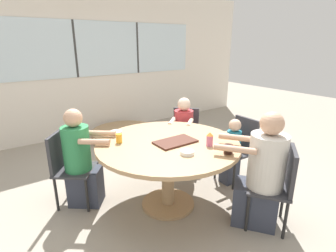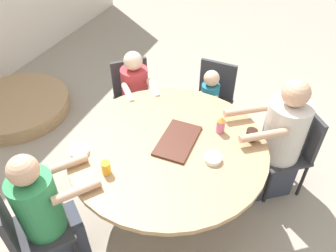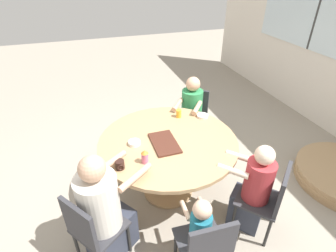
{
  "view_description": "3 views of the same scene",
  "coord_description": "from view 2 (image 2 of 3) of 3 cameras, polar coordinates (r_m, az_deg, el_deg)",
  "views": [
    {
      "loc": [
        -1.5,
        -2.12,
        1.79
      ],
      "look_at": [
        0.0,
        0.0,
        0.95
      ],
      "focal_mm": 28.0,
      "sensor_mm": 36.0,
      "label": 1
    },
    {
      "loc": [
        -1.68,
        -0.69,
        2.5
      ],
      "look_at": [
        0.0,
        0.0,
        0.95
      ],
      "focal_mm": 35.0,
      "sensor_mm": 36.0,
      "label": 2
    },
    {
      "loc": [
        2.22,
        -0.73,
        2.43
      ],
      "look_at": [
        0.0,
        0.0,
        0.95
      ],
      "focal_mm": 28.0,
      "sensor_mm": 36.0,
      "label": 3
    }
  ],
  "objects": [
    {
      "name": "dining_table",
      "position": [
        2.6,
        0.0,
        -5.27
      ],
      "size": [
        1.52,
        1.52,
        0.77
      ],
      "color": "tan",
      "rests_on": "ground_plane"
    },
    {
      "name": "person_man_teal_shirt",
      "position": [
        2.99,
        18.34,
        -3.31
      ],
      "size": [
        0.65,
        0.71,
        1.19
      ],
      "rotation": [
        0.0,
        0.0,
        0.63
      ],
      "color": "#333847",
      "rests_on": "ground_plane"
    },
    {
      "name": "sippy_cup",
      "position": [
        2.59,
        9.18,
        0.25
      ],
      "size": [
        0.07,
        0.07,
        0.15
      ],
      "color": "#CC668C",
      "rests_on": "dining_table"
    },
    {
      "name": "chair_for_toddler",
      "position": [
        3.51,
        7.92,
        5.33
      ],
      "size": [
        0.42,
        0.42,
        0.85
      ],
      "rotation": [
        0.0,
        0.0,
        1.52
      ],
      "color": "#333338",
      "rests_on": "ground_plane"
    },
    {
      "name": "bowl_cereal",
      "position": [
        2.39,
        7.81,
        -5.64
      ],
      "size": [
        0.13,
        0.13,
        0.04
      ],
      "color": "white",
      "rests_on": "dining_table"
    },
    {
      "name": "food_tray_dark",
      "position": [
        2.52,
        1.69,
        -2.53
      ],
      "size": [
        0.43,
        0.26,
        0.02
      ],
      "color": "#472319",
      "rests_on": "dining_table"
    },
    {
      "name": "chair_for_woman_green_shirt",
      "position": [
        3.53,
        -6.15,
        5.75
      ],
      "size": [
        0.56,
        0.56,
        0.85
      ],
      "rotation": [
        0.0,
        0.0,
        -3.98
      ],
      "color": "#333338",
      "rests_on": "ground_plane"
    },
    {
      "name": "person_man_blue_shirt",
      "position": [
        2.54,
        -20.09,
        -14.75
      ],
      "size": [
        0.6,
        0.56,
        1.12
      ],
      "rotation": [
        0.0,
        0.0,
        -2.23
      ],
      "color": "#333847",
      "rests_on": "ground_plane"
    },
    {
      "name": "coffee_mug",
      "position": [
        2.6,
        14.35,
        -1.43
      ],
      "size": [
        0.09,
        0.09,
        0.09
      ],
      "color": "black",
      "rests_on": "dining_table"
    },
    {
      "name": "bowl_white_shallow",
      "position": [
        2.51,
        -15.15,
        -4.3
      ],
      "size": [
        0.14,
        0.14,
        0.03
      ],
      "color": "silver",
      "rests_on": "dining_table"
    },
    {
      "name": "chair_for_man_blue_shirt",
      "position": [
        2.56,
        -23.67,
        -16.01
      ],
      "size": [
        0.56,
        0.56,
        0.85
      ],
      "rotation": [
        0.0,
        0.0,
        -2.23
      ],
      "color": "#333338",
      "rests_on": "ground_plane"
    },
    {
      "name": "person_toddler",
      "position": [
        3.44,
        6.95,
        2.77
      ],
      "size": [
        0.35,
        0.21,
        0.87
      ],
      "rotation": [
        0.0,
        0.0,
        1.52
      ],
      "color": "#333847",
      "rests_on": "ground_plane"
    },
    {
      "name": "ground_plane",
      "position": [
        3.09,
        0.0,
        -13.55
      ],
      "size": [
        16.0,
        16.0,
        0.0
      ],
      "primitive_type": "plane",
      "color": "gray"
    },
    {
      "name": "juice_glass",
      "position": [
        2.31,
        -10.73,
        -7.18
      ],
      "size": [
        0.07,
        0.07,
        0.1
      ],
      "color": "gold",
      "rests_on": "dining_table"
    },
    {
      "name": "chair_for_man_teal_shirt",
      "position": [
        3.09,
        20.94,
        -3.1
      ],
      "size": [
        0.56,
        0.56,
        0.85
      ],
      "rotation": [
        0.0,
        0.0,
        0.63
      ],
      "color": "#333338",
      "rests_on": "ground_plane"
    },
    {
      "name": "folded_table_stack",
      "position": [
        4.41,
        -24.83,
        3.16
      ],
      "size": [
        1.26,
        1.26,
        0.18
      ],
      "color": "tan",
      "rests_on": "ground_plane"
    },
    {
      "name": "person_woman_green_shirt",
      "position": [
        3.41,
        -5.43,
        3.95
      ],
      "size": [
        0.54,
        0.53,
        1.05
      ],
      "rotation": [
        0.0,
        0.0,
        -3.98
      ],
      "color": "#333847",
      "rests_on": "ground_plane"
    }
  ]
}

